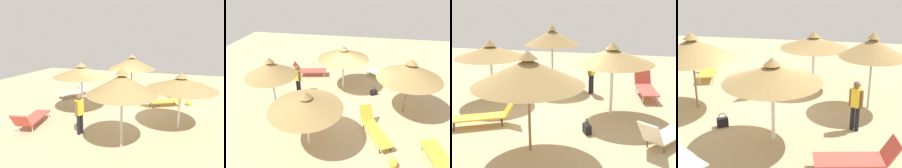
# 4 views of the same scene
# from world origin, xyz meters

# --- Properties ---
(ground) EXTENTS (24.00, 24.00, 0.10)m
(ground) POSITION_xyz_m (0.00, 0.00, -0.05)
(ground) COLOR tan
(parasol_umbrella_front) EXTENTS (2.72, 2.72, 2.34)m
(parasol_umbrella_front) POSITION_xyz_m (-3.09, 1.26, 1.90)
(parasol_umbrella_front) COLOR white
(parasol_umbrella_front) RESTS_ON ground
(parasol_umbrella_back) EXTENTS (2.29, 2.29, 2.74)m
(parasol_umbrella_back) POSITION_xyz_m (-1.26, 3.43, 2.21)
(parasol_umbrella_back) COLOR #B2B2B7
(parasol_umbrella_back) RESTS_ON ground
(parasol_umbrella_far_left) EXTENTS (2.88, 2.88, 2.70)m
(parasol_umbrella_far_left) POSITION_xyz_m (-0.28, -2.58, 2.15)
(parasol_umbrella_far_left) COLOR olive
(parasol_umbrella_far_left) RESTS_ON ground
(parasol_umbrella_near_left) EXTENTS (2.77, 2.77, 2.49)m
(parasol_umbrella_near_left) POSITION_xyz_m (1.55, 0.63, 2.04)
(parasol_umbrella_near_left) COLOR white
(parasol_umbrella_near_left) RESTS_ON ground
(lounge_chair_far_right) EXTENTS (1.51, 1.86, 0.89)m
(lounge_chair_far_right) POSITION_xyz_m (3.14, -1.54, 0.35)
(lounge_chair_far_right) COLOR silver
(lounge_chair_far_right) RESTS_ON ground
(lounge_chair_edge) EXTENTS (1.03, 2.12, 0.87)m
(lounge_chair_edge) POSITION_xyz_m (2.71, 3.03, 0.40)
(lounge_chair_edge) COLOR #CC4C3F
(lounge_chair_edge) RESTS_ON ground
(lounge_chair_near_right) EXTENTS (2.19, 1.24, 0.89)m
(lounge_chair_near_right) POSITION_xyz_m (-3.59, -3.57, 0.40)
(lounge_chair_near_right) COLOR gold
(lounge_chair_near_right) RESTS_ON ground
(lounge_chair_center) EXTENTS (2.11, 1.47, 0.90)m
(lounge_chair_center) POSITION_xyz_m (-2.17, -1.22, 0.37)
(lounge_chair_center) COLOR gold
(lounge_chair_center) RESTS_ON ground
(person_standing_front) EXTENTS (0.30, 0.42, 1.60)m
(person_standing_front) POSITION_xyz_m (0.52, 2.94, 0.90)
(person_standing_front) COLOR black
(person_standing_front) RESTS_ON ground
(handbag) EXTENTS (0.32, 0.39, 0.46)m
(handbag) POSITION_xyz_m (1.01, -1.13, 0.16)
(handbag) COLOR black
(handbag) RESTS_ON ground
(side_table_round) EXTENTS (0.54, 0.54, 0.74)m
(side_table_round) POSITION_xyz_m (3.58, -3.35, 0.50)
(side_table_round) COLOR silver
(side_table_round) RESTS_ON ground
(beach_ball) EXTENTS (0.31, 0.31, 0.31)m
(beach_ball) POSITION_xyz_m (-3.68, -1.93, 0.16)
(beach_ball) COLOR yellow
(beach_ball) RESTS_ON ground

